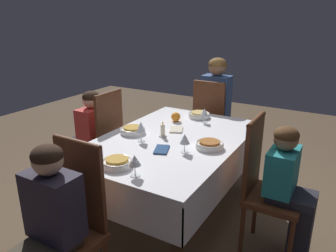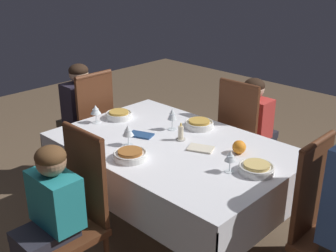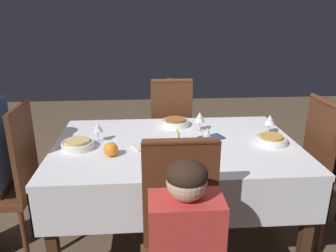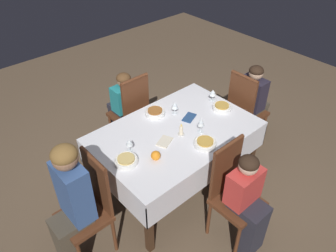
{
  "view_description": "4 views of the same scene",
  "coord_description": "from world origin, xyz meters",
  "px_view_note": "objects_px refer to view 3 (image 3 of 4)",
  "views": [
    {
      "loc": [
        2.14,
        1.21,
        1.68
      ],
      "look_at": [
        -0.0,
        -0.03,
        0.83
      ],
      "focal_mm": 35.0,
      "sensor_mm": 36.0,
      "label": 1
    },
    {
      "loc": [
        -1.75,
        1.85,
        1.89
      ],
      "look_at": [
        0.07,
        -0.03,
        0.83
      ],
      "focal_mm": 45.0,
      "sensor_mm": 36.0,
      "label": 2
    },
    {
      "loc": [
        -0.2,
        -1.99,
        1.53
      ],
      "look_at": [
        -0.05,
        0.0,
        0.85
      ],
      "focal_mm": 35.0,
      "sensor_mm": 36.0,
      "label": 3
    },
    {
      "loc": [
        -1.72,
        -1.82,
        2.71
      ],
      "look_at": [
        -0.05,
        0.05,
        0.79
      ],
      "focal_mm": 35.0,
      "sensor_mm": 36.0,
      "label": 4
    }
  ],
  "objects_px": {
    "wine_glass_south": "(207,135)",
    "chair_south": "(182,244)",
    "bowl_west": "(78,144)",
    "bowl_south": "(192,161)",
    "bowl_east": "(271,139)",
    "napkin_spare_side": "(146,146)",
    "wine_glass_east": "(270,120)",
    "napkin_red_folded": "(211,138)",
    "wine_glass_north": "(200,118)",
    "candle_centerpiece": "(177,141)",
    "orange_fruit": "(111,149)",
    "dining_table": "(176,154)",
    "wine_glass_west": "(98,128)",
    "bowl_north": "(175,122)",
    "chair_east": "(330,167)",
    "chair_north": "(171,129)",
    "chair_west": "(12,179)",
    "person_child_teal": "(169,123)"
  },
  "relations": [
    {
      "from": "wine_glass_east",
      "to": "napkin_spare_side",
      "type": "xyz_separation_m",
      "value": [
        -0.86,
        -0.18,
        -0.09
      ]
    },
    {
      "from": "dining_table",
      "to": "orange_fruit",
      "type": "height_order",
      "value": "orange_fruit"
    },
    {
      "from": "bowl_east",
      "to": "wine_glass_south",
      "type": "distance_m",
      "value": 0.47
    },
    {
      "from": "wine_glass_west",
      "to": "bowl_north",
      "type": "xyz_separation_m",
      "value": [
        0.54,
        0.29,
        -0.07
      ]
    },
    {
      "from": "napkin_red_folded",
      "to": "napkin_spare_side",
      "type": "height_order",
      "value": "same"
    },
    {
      "from": "orange_fruit",
      "to": "napkin_red_folded",
      "type": "height_order",
      "value": "orange_fruit"
    },
    {
      "from": "person_child_teal",
      "to": "wine_glass_east",
      "type": "height_order",
      "value": "person_child_teal"
    },
    {
      "from": "bowl_east",
      "to": "napkin_spare_side",
      "type": "distance_m",
      "value": 0.81
    },
    {
      "from": "wine_glass_east",
      "to": "napkin_red_folded",
      "type": "xyz_separation_m",
      "value": [
        -0.42,
        -0.06,
        -0.09
      ]
    },
    {
      "from": "chair_south",
      "to": "dining_table",
      "type": "bearing_deg",
      "value": 86.86
    },
    {
      "from": "wine_glass_south",
      "to": "chair_south",
      "type": "bearing_deg",
      "value": -109.63
    },
    {
      "from": "wine_glass_north",
      "to": "orange_fruit",
      "type": "relative_size",
      "value": 1.62
    },
    {
      "from": "wine_glass_north",
      "to": "napkin_spare_side",
      "type": "distance_m",
      "value": 0.48
    },
    {
      "from": "chair_east",
      "to": "chair_south",
      "type": "bearing_deg",
      "value": 123.01
    },
    {
      "from": "chair_west",
      "to": "chair_east",
      "type": "distance_m",
      "value": 2.08
    },
    {
      "from": "wine_glass_north",
      "to": "wine_glass_east",
      "type": "bearing_deg",
      "value": -11.34
    },
    {
      "from": "chair_south",
      "to": "wine_glass_north",
      "type": "relative_size",
      "value": 7.29
    },
    {
      "from": "chair_east",
      "to": "chair_north",
      "type": "bearing_deg",
      "value": 50.1
    },
    {
      "from": "chair_west",
      "to": "chair_south",
      "type": "relative_size",
      "value": 1.0
    },
    {
      "from": "candle_centerpiece",
      "to": "wine_glass_north",
      "type": "bearing_deg",
      "value": 56.89
    },
    {
      "from": "wine_glass_north",
      "to": "napkin_spare_side",
      "type": "xyz_separation_m",
      "value": [
        -0.38,
        -0.28,
        -0.09
      ]
    },
    {
      "from": "candle_centerpiece",
      "to": "bowl_west",
      "type": "bearing_deg",
      "value": 176.79
    },
    {
      "from": "chair_east",
      "to": "napkin_spare_side",
      "type": "xyz_separation_m",
      "value": [
        -1.23,
        0.01,
        0.18
      ]
    },
    {
      "from": "candle_centerpiece",
      "to": "napkin_spare_side",
      "type": "height_order",
      "value": "candle_centerpiece"
    },
    {
      "from": "chair_west",
      "to": "wine_glass_south",
      "type": "relative_size",
      "value": 6.33
    },
    {
      "from": "wine_glass_north",
      "to": "candle_centerpiece",
      "type": "distance_m",
      "value": 0.36
    },
    {
      "from": "wine_glass_west",
      "to": "bowl_north",
      "type": "distance_m",
      "value": 0.61
    },
    {
      "from": "wine_glass_south",
      "to": "orange_fruit",
      "type": "xyz_separation_m",
      "value": [
        -0.57,
        -0.01,
        -0.07
      ]
    },
    {
      "from": "wine_glass_east",
      "to": "napkin_red_folded",
      "type": "distance_m",
      "value": 0.44
    },
    {
      "from": "chair_west",
      "to": "napkin_spare_side",
      "type": "height_order",
      "value": "chair_west"
    },
    {
      "from": "dining_table",
      "to": "chair_east",
      "type": "height_order",
      "value": "chair_east"
    },
    {
      "from": "chair_north",
      "to": "napkin_spare_side",
      "type": "bearing_deg",
      "value": 75.12
    },
    {
      "from": "chair_west",
      "to": "bowl_west",
      "type": "xyz_separation_m",
      "value": [
        0.42,
        0.04,
        0.21
      ]
    },
    {
      "from": "wine_glass_north",
      "to": "person_child_teal",
      "type": "bearing_deg",
      "value": 102.61
    },
    {
      "from": "napkin_spare_side",
      "to": "orange_fruit",
      "type": "bearing_deg",
      "value": -149.84
    },
    {
      "from": "dining_table",
      "to": "napkin_spare_side",
      "type": "xyz_separation_m",
      "value": [
        -0.19,
        -0.06,
        0.09
      ]
    },
    {
      "from": "wine_glass_north",
      "to": "wine_glass_east",
      "type": "relative_size",
      "value": 1.02
    },
    {
      "from": "wine_glass_south",
      "to": "bowl_west",
      "type": "bearing_deg",
      "value": 170.69
    },
    {
      "from": "person_child_teal",
      "to": "wine_glass_west",
      "type": "height_order",
      "value": "person_child_teal"
    },
    {
      "from": "chair_south",
      "to": "napkin_spare_side",
      "type": "relative_size",
      "value": 5.36
    },
    {
      "from": "person_child_teal",
      "to": "wine_glass_west",
      "type": "relative_size",
      "value": 7.28
    },
    {
      "from": "wine_glass_west",
      "to": "dining_table",
      "type": "bearing_deg",
      "value": -6.3
    },
    {
      "from": "wine_glass_south",
      "to": "napkin_red_folded",
      "type": "relative_size",
      "value": 0.85
    },
    {
      "from": "bowl_north",
      "to": "wine_glass_west",
      "type": "bearing_deg",
      "value": -151.86
    },
    {
      "from": "dining_table",
      "to": "candle_centerpiece",
      "type": "bearing_deg",
      "value": -91.98
    },
    {
      "from": "chair_east",
      "to": "person_child_teal",
      "type": "relative_size",
      "value": 1.03
    },
    {
      "from": "wine_glass_north",
      "to": "bowl_east",
      "type": "distance_m",
      "value": 0.51
    },
    {
      "from": "person_child_teal",
      "to": "wine_glass_south",
      "type": "height_order",
      "value": "person_child_teal"
    },
    {
      "from": "bowl_west",
      "to": "bowl_south",
      "type": "distance_m",
      "value": 0.74
    },
    {
      "from": "chair_south",
      "to": "person_child_teal",
      "type": "height_order",
      "value": "chair_south"
    }
  ]
}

